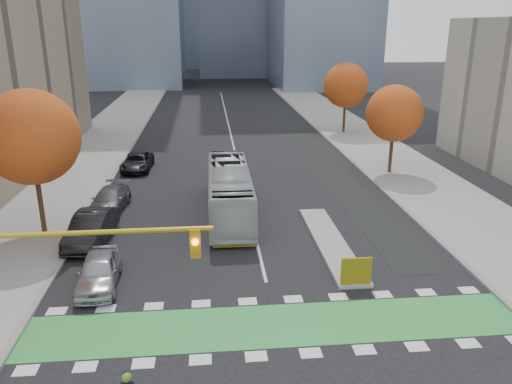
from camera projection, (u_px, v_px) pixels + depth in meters
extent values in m
plane|color=black|center=(282.00, 348.00, 18.43)|extent=(300.00, 300.00, 0.00)
cube|color=gray|center=(57.00, 190.00, 36.05)|extent=(7.00, 120.00, 0.15)
cube|color=gray|center=(417.00, 179.00, 38.53)|extent=(7.00, 120.00, 0.15)
cube|color=gray|center=(106.00, 188.00, 36.37)|extent=(0.30, 120.00, 0.16)
cube|color=gray|center=(373.00, 180.00, 38.21)|extent=(0.30, 120.00, 0.16)
cube|color=green|center=(276.00, 325.00, 19.84)|extent=(20.00, 3.00, 0.01)
cube|color=silver|center=(230.00, 132.00, 56.20)|extent=(0.15, 70.00, 0.01)
cube|color=black|center=(314.00, 151.00, 47.45)|extent=(2.50, 50.00, 0.01)
cube|color=gray|center=(330.00, 242.00, 27.27)|extent=(1.60, 10.00, 0.16)
cube|color=yellow|center=(356.00, 271.00, 22.51)|extent=(1.40, 0.12, 1.30)
cylinder|color=#332114|center=(39.00, 190.00, 27.83)|extent=(0.28, 0.28, 5.25)
sphere|color=#A23513|center=(31.00, 137.00, 26.88)|extent=(5.20, 5.20, 5.20)
cylinder|color=#332114|center=(391.00, 146.00, 39.59)|extent=(0.28, 0.28, 4.55)
sphere|color=#A23513|center=(394.00, 113.00, 38.77)|extent=(4.40, 4.40, 4.40)
cylinder|color=#332114|center=(344.00, 111.00, 54.69)|extent=(0.28, 0.28, 4.90)
sphere|color=#A23513|center=(346.00, 85.00, 53.81)|extent=(4.80, 4.80, 4.80)
cylinder|color=#BF9914|center=(83.00, 233.00, 15.75)|extent=(8.20, 0.16, 0.16)
cube|color=#BF9914|center=(195.00, 243.00, 16.23)|extent=(0.35, 0.28, 1.00)
sphere|color=orange|center=(195.00, 242.00, 16.02)|extent=(0.22, 0.22, 0.22)
sphere|color=#597F2D|center=(127.00, 377.00, 13.87)|extent=(0.28, 0.28, 0.28)
imported|color=#B8BEC1|center=(230.00, 191.00, 31.10)|extent=(2.67, 11.05, 3.07)
imported|color=#ABABB0|center=(99.00, 271.00, 22.65)|extent=(1.98, 4.44, 1.48)
imported|color=black|center=(91.00, 228.00, 27.21)|extent=(2.27, 5.21, 1.67)
imported|color=#55555A|center=(110.00, 200.00, 32.11)|extent=(2.42, 4.95, 1.39)
imported|color=black|center=(137.00, 162.00, 41.10)|extent=(2.45, 4.95, 1.35)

